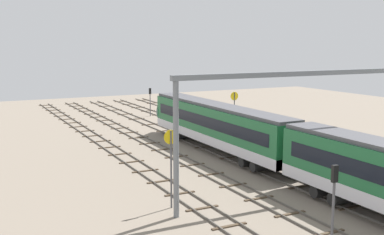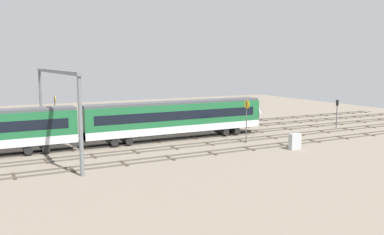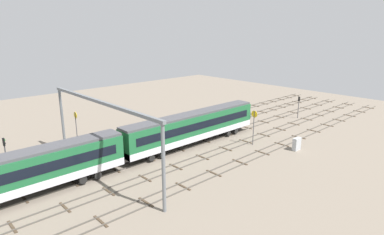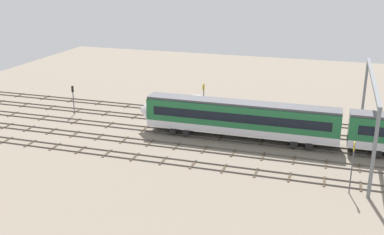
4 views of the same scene
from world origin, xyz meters
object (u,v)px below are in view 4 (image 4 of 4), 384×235
Objects in this scene: train at (339,129)px; overhead_gantry at (371,95)px; signal_light_trackside_approach at (73,96)px; speed_sign_mid_trackside at (204,96)px; speed_sign_near_foreground at (353,160)px; relay_cabinet at (196,101)px.

train is 2.13× the size of overhead_gantry.
train is 37.34m from signal_light_trackside_approach.
train is 9.53× the size of speed_sign_mid_trackside.
speed_sign_mid_trackside is 19.17m from signal_light_trackside_approach.
train is at bearing -83.34° from speed_sign_near_foreground.
speed_sign_mid_trackside is at bearing -18.65° from train.
speed_sign_mid_trackside is 6.80m from relay_cabinet.
speed_sign_near_foreground is at bearing 96.66° from train.
speed_sign_near_foreground is (-1.27, 10.92, 0.83)m from train.
train is 11.77× the size of signal_light_trackside_approach.
speed_sign_mid_trackside is 2.89× the size of relay_cabinet.
overhead_gantry reaches higher than train.
overhead_gantry is 4.43× the size of speed_sign_near_foreground.
speed_sign_near_foreground is 32.02m from relay_cabinet.
overhead_gantry is at bearing -98.90° from speed_sign_near_foreground.
speed_sign_near_foreground is 26.03m from speed_sign_mid_trackside.
overhead_gantry is 5.54× the size of signal_light_trackside_approach.
overhead_gantry reaches higher than speed_sign_mid_trackside.
train is 19.39m from speed_sign_mid_trackside.
speed_sign_mid_trackside reaches higher than train.
speed_sign_near_foreground is (1.74, 11.12, -3.56)m from overhead_gantry.
relay_cabinet is (24.12, -11.64, -6.14)m from overhead_gantry.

